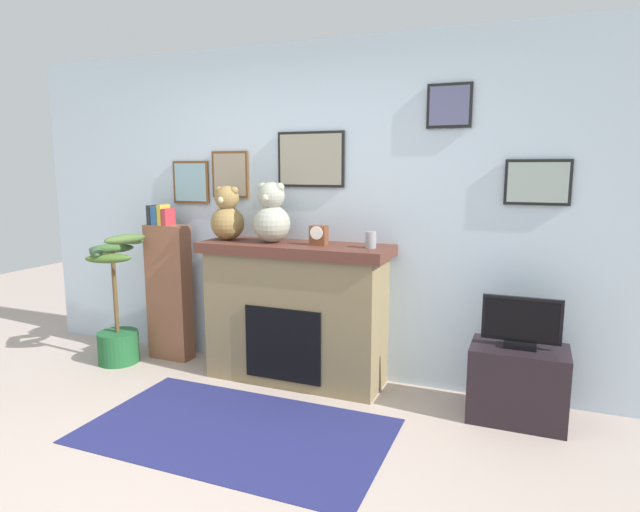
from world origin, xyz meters
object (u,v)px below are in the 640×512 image
at_px(bookshelf, 169,289).
at_px(teddy_bear_tan, 271,215).
at_px(potted_plant, 117,315).
at_px(television, 521,324).
at_px(fireplace, 296,312).
at_px(mantel_clock, 319,235).
at_px(tv_stand, 518,383).
at_px(candle_jar, 371,240).
at_px(teddy_bear_cream, 227,216).

height_order(bookshelf, teddy_bear_tan, teddy_bear_tan).
xyz_separation_m(potted_plant, television, (3.19, 0.16, 0.24)).
bearing_deg(teddy_bear_tan, television, -1.57).
relative_size(bookshelf, television, 2.74).
height_order(fireplace, potted_plant, potted_plant).
bearing_deg(mantel_clock, bookshelf, 177.88).
relative_size(tv_stand, television, 1.24).
distance_m(bookshelf, potted_plant, 0.48).
height_order(fireplace, television, fireplace).
xyz_separation_m(candle_jar, teddy_bear_cream, (-1.18, -0.00, 0.13)).
height_order(television, candle_jar, candle_jar).
xyz_separation_m(television, mantel_clock, (-1.43, 0.05, 0.51)).
distance_m(fireplace, teddy_bear_tan, 0.77).
bearing_deg(bookshelf, fireplace, -1.56).
bearing_deg(candle_jar, television, -2.79).
bearing_deg(tv_stand, fireplace, 177.66).
xyz_separation_m(potted_plant, teddy_bear_cream, (0.98, 0.21, 0.86)).
bearing_deg(mantel_clock, potted_plant, -173.16).
relative_size(fireplace, mantel_clock, 10.07).
height_order(candle_jar, teddy_bear_tan, teddy_bear_tan).
xyz_separation_m(television, candle_jar, (-1.03, 0.05, 0.49)).
distance_m(tv_stand, teddy_bear_tan, 2.10).
xyz_separation_m(tv_stand, television, (0.00, -0.00, 0.40)).
relative_size(fireplace, potted_plant, 1.31).
relative_size(bookshelf, tv_stand, 2.20).
bearing_deg(candle_jar, bookshelf, 178.39).
bearing_deg(candle_jar, potted_plant, -174.37).
height_order(mantel_clock, teddy_bear_cream, teddy_bear_cream).
bearing_deg(mantel_clock, teddy_bear_cream, 179.92).
bearing_deg(television, candle_jar, 177.21).
bearing_deg(teddy_bear_tan, fireplace, 5.59).
bearing_deg(teddy_bear_cream, mantel_clock, -0.08).
distance_m(potted_plant, candle_jar, 2.29).
height_order(television, mantel_clock, mantel_clock).
bearing_deg(bookshelf, teddy_bear_tan, -2.87).
xyz_separation_m(potted_plant, tv_stand, (3.19, 0.16, -0.17)).
xyz_separation_m(fireplace, tv_stand, (1.63, -0.07, -0.30)).
height_order(bookshelf, television, bookshelf).
bearing_deg(teddy_bear_tan, tv_stand, -1.53).
distance_m(television, teddy_bear_tan, 1.93).
bearing_deg(fireplace, candle_jar, -1.69).
distance_m(potted_plant, tv_stand, 3.20).
distance_m(potted_plant, teddy_bear_cream, 1.32).
bearing_deg(tv_stand, bookshelf, 177.99).
relative_size(bookshelf, candle_jar, 11.33).
height_order(potted_plant, mantel_clock, mantel_clock).
height_order(candle_jar, teddy_bear_cream, teddy_bear_cream).
height_order(tv_stand, teddy_bear_cream, teddy_bear_cream).
distance_m(bookshelf, candle_jar, 1.89).
distance_m(potted_plant, teddy_bear_tan, 1.64).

